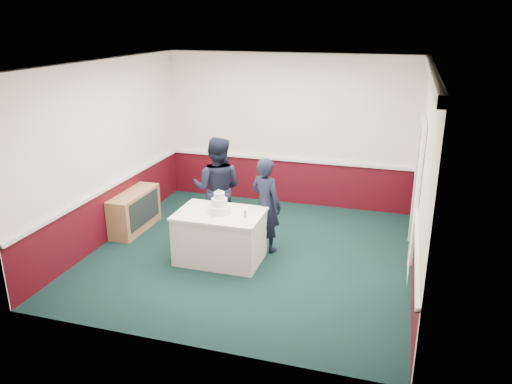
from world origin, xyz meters
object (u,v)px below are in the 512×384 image
(wedding_cake, at_px, (220,206))
(cake_table, at_px, (220,236))
(person_woman, at_px, (266,205))
(sideboard, at_px, (135,211))
(person_man, at_px, (217,188))
(cake_knife, at_px, (213,217))
(champagne_flute, at_px, (245,214))

(wedding_cake, bearing_deg, cake_table, -90.00)
(person_woman, bearing_deg, wedding_cake, 68.10)
(sideboard, distance_m, cake_table, 1.99)
(sideboard, height_order, person_man, person_man)
(cake_table, relative_size, person_man, 0.75)
(cake_knife, bearing_deg, sideboard, 156.92)
(cake_table, height_order, person_woman, person_woman)
(wedding_cake, xyz_separation_m, cake_knife, (-0.03, -0.20, -0.11))
(cake_knife, height_order, person_man, person_man)
(wedding_cake, height_order, person_man, person_man)
(sideboard, height_order, champagne_flute, champagne_flute)
(cake_table, bearing_deg, person_woman, 44.05)
(cake_table, relative_size, person_woman, 0.85)
(cake_knife, distance_m, champagne_flute, 0.55)
(wedding_cake, height_order, person_woman, person_woman)
(cake_knife, xyz_separation_m, person_woman, (0.61, 0.76, -0.02))
(sideboard, bearing_deg, person_man, 4.95)
(cake_table, xyz_separation_m, cake_knife, (-0.03, -0.20, 0.39))
(sideboard, height_order, cake_table, cake_table)
(cake_knife, relative_size, person_woman, 0.14)
(cake_table, relative_size, cake_knife, 6.00)
(wedding_cake, relative_size, cake_knife, 1.65)
(cake_knife, bearing_deg, champagne_flute, -6.47)
(cake_knife, distance_m, person_man, 1.05)
(person_man, bearing_deg, champagne_flute, 122.47)
(cake_table, distance_m, champagne_flute, 0.78)
(champagne_flute, bearing_deg, sideboard, 158.24)
(sideboard, bearing_deg, champagne_flute, -21.76)
(cake_table, height_order, champagne_flute, champagne_flute)
(sideboard, distance_m, champagne_flute, 2.63)
(wedding_cake, bearing_deg, champagne_flute, -29.25)
(sideboard, relative_size, cake_table, 0.91)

